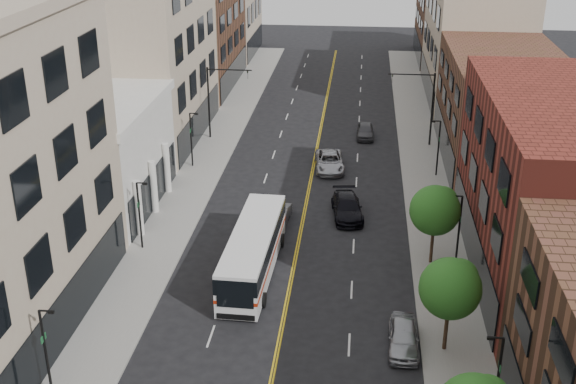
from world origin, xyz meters
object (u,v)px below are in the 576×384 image
(car_lane_behind, at_px, (279,214))
(car_lane_a, at_px, (347,207))
(car_parked_far, at_px, (404,337))
(city_bus, at_px, (253,249))
(car_lane_b, at_px, (330,162))
(car_lane_c, at_px, (365,131))

(car_lane_behind, relative_size, car_lane_a, 0.76)
(car_parked_far, bearing_deg, city_bus, 143.62)
(city_bus, height_order, car_lane_behind, city_bus)
(car_lane_b, relative_size, car_lane_c, 1.29)
(car_lane_a, bearing_deg, car_lane_b, 93.03)
(car_lane_b, height_order, car_lane_c, car_lane_b)
(car_parked_far, bearing_deg, car_lane_c, 95.14)
(city_bus, xyz_separation_m, car_lane_behind, (0.80, 7.97, -1.14))
(car_parked_far, bearing_deg, car_lane_behind, 121.17)
(car_lane_b, bearing_deg, car_parked_far, -84.36)
(car_lane_behind, distance_m, car_lane_b, 11.79)
(city_bus, bearing_deg, car_parked_far, -36.12)
(city_bus, bearing_deg, car_lane_behind, 85.92)
(car_lane_behind, bearing_deg, car_parked_far, 123.15)
(city_bus, bearing_deg, car_lane_b, 79.65)
(car_parked_far, xyz_separation_m, car_lane_b, (-5.53, 26.74, 0.02))
(car_lane_a, height_order, car_lane_b, car_lane_a)
(car_lane_b, bearing_deg, car_lane_a, -85.27)
(car_lane_behind, relative_size, car_lane_c, 0.97)
(car_lane_a, distance_m, car_lane_c, 19.00)
(city_bus, xyz_separation_m, car_lane_a, (5.97, 9.47, -1.03))
(car_lane_a, relative_size, car_lane_c, 1.28)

